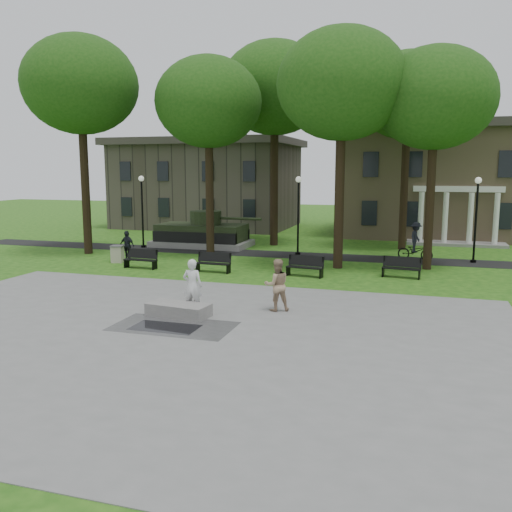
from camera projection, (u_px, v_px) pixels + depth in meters
The scene contains 27 objects.
ground at pixel (218, 300), 21.55m from camera, with size 120.00×120.00×0.00m, color #1C4B11.
plaza at pixel (161, 336), 16.83m from camera, with size 22.00×16.00×0.02m, color gray.
footpath at pixel (289, 255), 32.89m from camera, with size 44.00×2.60×0.01m, color black.
building_right at pixel (454, 180), 42.58m from camera, with size 17.00×12.00×8.60m.
building_left at pixel (208, 187), 49.18m from camera, with size 15.00×10.00×7.20m, color #4C443D.
tree_0 at pixel (80, 86), 31.91m from camera, with size 6.80×6.80×12.97m.
tree_1 at pixel (208, 103), 31.35m from camera, with size 6.20×6.20×11.63m.
tree_2 at pixel (342, 85), 27.12m from camera, with size 6.60×6.60×12.16m.
tree_3 at pixel (435, 99), 26.89m from camera, with size 6.00×6.00×11.19m.
tree_4 at pixel (275, 89), 35.61m from camera, with size 7.20×7.20×13.50m.
tree_5 at pixel (408, 96), 33.76m from camera, with size 6.40×6.40×12.44m.
lamp_left at pixel (142, 206), 35.60m from camera, with size 0.36×0.36×4.73m.
lamp_mid at pixel (298, 209), 32.59m from camera, with size 0.36×0.36×4.73m.
lamp_right at pixel (476, 213), 29.73m from camera, with size 0.36×0.36×4.73m.
tank_monument at pixel (202, 234), 36.50m from camera, with size 7.45×3.40×2.40m.
puddle at pixel (165, 327), 17.71m from camera, with size 2.20×1.20×0.00m, color black.
concrete_block at pixel (179, 310), 19.06m from camera, with size 2.20×1.00×0.45m, color gray.
skateboard at pixel (189, 310), 19.77m from camera, with size 0.78×0.20×0.07m, color brown.
skateboarder at pixel (193, 286), 19.44m from camera, with size 0.71×0.47×1.96m, color silver.
friend_watching at pixel (277, 285), 19.68m from camera, with size 0.93×0.73×1.92m, color tan.
pedestrian_walker at pixel (127, 246), 30.70m from camera, with size 1.01×0.42×1.72m, color black.
cyclist at pixel (416, 245), 30.85m from camera, with size 2.10×1.25×2.19m.
park_bench_0 at pixel (141, 258), 28.41m from camera, with size 1.82×0.62×1.00m.
park_bench_1 at pixel (214, 262), 27.29m from camera, with size 1.82×0.61×1.00m.
park_bench_2 at pixel (305, 266), 26.23m from camera, with size 1.85×0.77×1.00m.
park_bench_3 at pixel (401, 267), 25.92m from camera, with size 1.84×0.73×1.00m.
trash_bin at pixel (117, 254), 30.16m from camera, with size 0.79×0.79×0.96m.
Camera 1 is at (7.52, -19.67, 5.12)m, focal length 38.00 mm.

